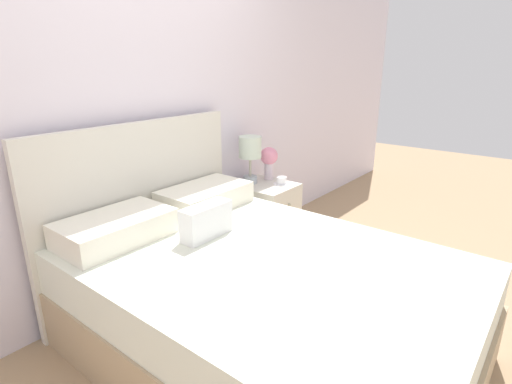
{
  "coord_description": "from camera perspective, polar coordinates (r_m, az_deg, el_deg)",
  "views": [
    {
      "loc": [
        -1.44,
        -2.1,
        1.5
      ],
      "look_at": [
        0.51,
        -0.56,
        0.69
      ],
      "focal_mm": 28.0,
      "sensor_mm": 36.0,
      "label": 1
    }
  ],
  "objects": [
    {
      "name": "teacup",
      "position": [
        3.21,
        3.67,
        1.59
      ],
      "size": [
        0.13,
        0.13,
        0.06
      ],
      "color": "white",
      "rests_on": "nightstand"
    },
    {
      "name": "flower_vase",
      "position": [
        3.31,
        1.9,
        4.71
      ],
      "size": [
        0.15,
        0.15,
        0.27
      ],
      "color": "silver",
      "rests_on": "nightstand"
    },
    {
      "name": "ground_plane",
      "position": [
        2.95,
        -15.14,
        -13.07
      ],
      "size": [
        12.0,
        12.0,
        0.0
      ],
      "primitive_type": "plane",
      "color": "tan"
    },
    {
      "name": "nightstand",
      "position": [
        3.31,
        1.29,
        -3.51
      ],
      "size": [
        0.4,
        0.48,
        0.56
      ],
      "color": "silver",
      "rests_on": "ground_plane"
    },
    {
      "name": "wall_back",
      "position": [
        2.61,
        -18.48,
        12.86
      ],
      "size": [
        8.0,
        0.06,
        2.6
      ],
      "color": "white",
      "rests_on": "ground_plane"
    },
    {
      "name": "table_lamp",
      "position": [
        3.18,
        -0.85,
        5.87
      ],
      "size": [
        0.18,
        0.18,
        0.38
      ],
      "color": "#A8B2BC",
      "rests_on": "nightstand"
    },
    {
      "name": "bed",
      "position": [
        2.2,
        -0.45,
        -14.69
      ],
      "size": [
        1.45,
        2.02,
        1.15
      ],
      "color": "tan",
      "rests_on": "ground_plane"
    }
  ]
}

